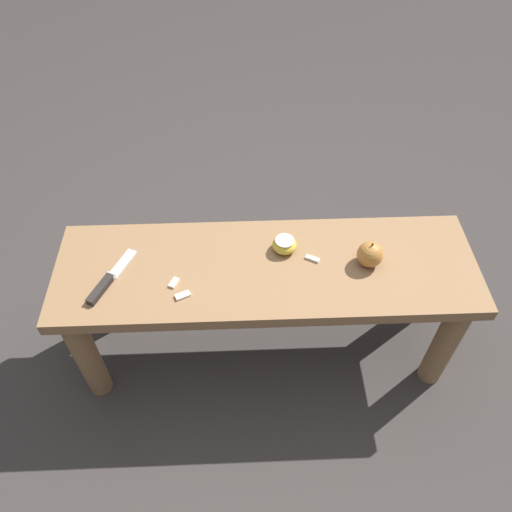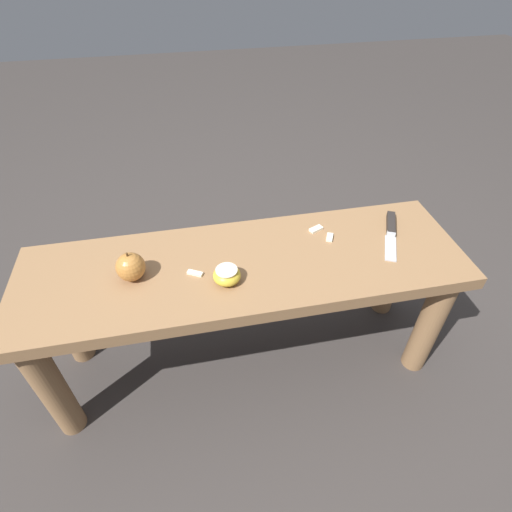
# 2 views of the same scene
# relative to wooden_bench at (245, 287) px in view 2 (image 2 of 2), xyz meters

# --- Properties ---
(ground_plane) EXTENTS (8.00, 8.00, 0.00)m
(ground_plane) POSITION_rel_wooden_bench_xyz_m (0.00, 0.00, -0.37)
(ground_plane) COLOR #383330
(wooden_bench) EXTENTS (1.28, 0.39, 0.47)m
(wooden_bench) POSITION_rel_wooden_bench_xyz_m (0.00, 0.00, 0.00)
(wooden_bench) COLOR olive
(wooden_bench) RESTS_ON ground_plane
(knife) EXTENTS (0.12, 0.22, 0.02)m
(knife) POSITION_rel_wooden_bench_xyz_m (-0.47, -0.05, 0.11)
(knife) COLOR #B7BABF
(knife) RESTS_ON wooden_bench
(apple_whole) EXTENTS (0.08, 0.08, 0.09)m
(apple_whole) POSITION_rel_wooden_bench_xyz_m (0.31, 0.00, 0.14)
(apple_whole) COLOR #B27233
(apple_whole) RESTS_ON wooden_bench
(apple_cut) EXTENTS (0.07, 0.07, 0.04)m
(apple_cut) POSITION_rel_wooden_bench_xyz_m (0.06, 0.06, 0.12)
(apple_cut) COLOR gold
(apple_cut) RESTS_ON wooden_bench
(apple_slice_near_knife) EXTENTS (0.03, 0.04, 0.01)m
(apple_slice_near_knife) POSITION_rel_wooden_bench_xyz_m (-0.27, -0.06, 0.10)
(apple_slice_near_knife) COLOR white
(apple_slice_near_knife) RESTS_ON wooden_bench
(apple_slice_center) EXTENTS (0.04, 0.03, 0.01)m
(apple_slice_center) POSITION_rel_wooden_bench_xyz_m (0.14, 0.02, 0.10)
(apple_slice_center) COLOR white
(apple_slice_center) RESTS_ON wooden_bench
(apple_slice_near_bowl) EXTENTS (0.05, 0.04, 0.01)m
(apple_slice_near_bowl) POSITION_rel_wooden_bench_xyz_m (-0.25, -0.10, 0.10)
(apple_slice_near_bowl) COLOR white
(apple_slice_near_bowl) RESTS_ON wooden_bench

